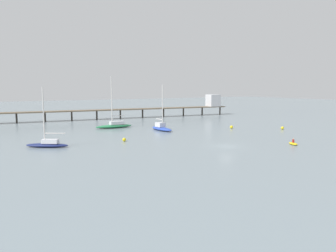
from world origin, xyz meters
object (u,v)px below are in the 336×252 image
object	(u,v)px
sailboat_blue	(161,127)
dinghy_yellow	(293,143)
mooring_buoy_far	(124,140)
sailboat_green	(115,125)
pier	(153,106)
mooring_buoy_near	(282,128)
mooring_buoy_inner	(231,127)
sailboat_navy	(48,143)

from	to	relation	value
sailboat_blue	dinghy_yellow	bearing A→B (deg)	-69.65
dinghy_yellow	mooring_buoy_far	size ratio (longest dim) A/B	3.94
sailboat_green	dinghy_yellow	bearing A→B (deg)	-64.75
pier	sailboat_green	xyz separation A→B (m)	(-21.76, -20.05, -2.92)
mooring_buoy_near	mooring_buoy_inner	distance (m)	11.86
pier	mooring_buoy_far	size ratio (longest dim) A/B	123.81
pier	sailboat_blue	xyz separation A→B (m)	(-14.21, -30.03, -2.97)
sailboat_blue	sailboat_navy	size ratio (longest dim) A/B	1.04
pier	sailboat_blue	world-z (taller)	sailboat_blue
sailboat_blue	mooring_buoy_far	world-z (taller)	sailboat_blue
mooring_buoy_near	mooring_buoy_inner	xyz separation A→B (m)	(-9.18, 7.50, 0.01)
sailboat_green	sailboat_navy	bearing A→B (deg)	-136.16
pier	sailboat_navy	bearing A→B (deg)	-136.78
sailboat_green	mooring_buoy_near	world-z (taller)	sailboat_green
dinghy_yellow	mooring_buoy_near	distance (m)	21.06
sailboat_green	dinghy_yellow	world-z (taller)	sailboat_green
pier	mooring_buoy_far	distance (m)	48.80
sailboat_navy	pier	bearing A→B (deg)	43.22
pier	mooring_buoy_near	size ratio (longest dim) A/B	114.78
sailboat_green	mooring_buoy_far	world-z (taller)	sailboat_green
sailboat_blue	mooring_buoy_inner	world-z (taller)	sailboat_blue
dinghy_yellow	sailboat_green	bearing A→B (deg)	115.25
sailboat_blue	mooring_buoy_near	distance (m)	28.65
sailboat_navy	mooring_buoy_far	bearing A→B (deg)	-4.83
sailboat_green	dinghy_yellow	xyz separation A→B (m)	(18.04, -38.25, -0.54)
sailboat_blue	dinghy_yellow	distance (m)	30.15
sailboat_blue	mooring_buoy_near	size ratio (longest dim) A/B	14.35
sailboat_navy	mooring_buoy_near	xyz separation A→B (m)	(52.42, -4.58, -0.31)
sailboat_blue	mooring_buoy_near	xyz separation A→B (m)	(25.35, -13.34, -0.34)
pier	sailboat_green	distance (m)	29.74
pier	mooring_buoy_inner	distance (m)	36.08
mooring_buoy_far	mooring_buoy_inner	bearing A→B (deg)	7.74
sailboat_blue	dinghy_yellow	xyz separation A→B (m)	(10.48, -28.27, -0.49)
sailboat_navy	dinghy_yellow	world-z (taller)	sailboat_navy
pier	mooring_buoy_inner	world-z (taller)	pier
mooring_buoy_far	mooring_buoy_near	world-z (taller)	mooring_buoy_near
sailboat_navy	dinghy_yellow	xyz separation A→B (m)	(37.55, -19.51, -0.46)
sailboat_blue	mooring_buoy_near	world-z (taller)	sailboat_blue
sailboat_navy	mooring_buoy_near	distance (m)	52.62
sailboat_navy	sailboat_green	world-z (taller)	sailboat_green
sailboat_blue	mooring_buoy_far	bearing A→B (deg)	-144.09
sailboat_navy	mooring_buoy_inner	world-z (taller)	sailboat_navy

